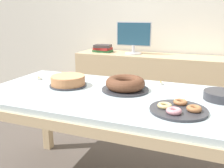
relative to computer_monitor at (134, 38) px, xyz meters
The scene contains 12 objects.
wall_back 0.53m from the computer_monitor, 45.59° to the left, with size 8.00×0.10×2.60m, color silver.
dining_table 1.52m from the computer_monitor, 78.59° to the right, with size 1.73×0.87×0.75m.
sideboard 0.65m from the computer_monitor, ahead, with size 1.95×0.44×0.79m.
computer_monitor is the anchor object (origin of this frame).
book_stack 0.43m from the computer_monitor, behind, with size 0.24×0.19×0.09m.
cake_chocolate_round 1.43m from the computer_monitor, 92.44° to the right, with size 0.26×0.26×0.08m.
cake_golden_bundt 1.42m from the computer_monitor, 75.60° to the right, with size 0.31×0.31×0.09m.
pastry_platter 1.79m from the computer_monitor, 65.82° to the right, with size 0.30×0.30×0.04m.
plate_stack 1.65m from the computer_monitor, 54.81° to the right, with size 0.21×0.21×0.05m.
tealight_left_edge 1.20m from the computer_monitor, 103.14° to the right, with size 0.04×0.04×0.04m.
tealight_right_edge 1.40m from the computer_monitor, 105.28° to the right, with size 0.04×0.04×0.04m.
tealight_near_front 1.28m from the computer_monitor, 64.44° to the right, with size 0.04×0.04×0.04m.
Camera 1 is at (0.55, -1.42, 1.24)m, focal length 40.00 mm.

